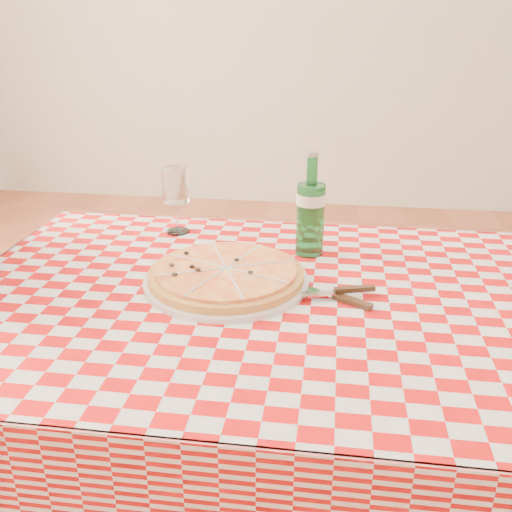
# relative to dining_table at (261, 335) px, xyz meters

# --- Properties ---
(dining_table) EXTENTS (1.20, 0.80, 0.75)m
(dining_table) POSITION_rel_dining_table_xyz_m (0.00, 0.00, 0.00)
(dining_table) COLOR brown
(dining_table) RESTS_ON ground
(tablecloth) EXTENTS (1.30, 0.90, 0.01)m
(tablecloth) POSITION_rel_dining_table_xyz_m (0.00, 0.00, 0.09)
(tablecloth) COLOR #A70A0A
(tablecloth) RESTS_ON dining_table
(pizza_plate) EXTENTS (0.47, 0.47, 0.05)m
(pizza_plate) POSITION_rel_dining_table_xyz_m (-0.08, 0.04, 0.12)
(pizza_plate) COLOR #BF7D3F
(pizza_plate) RESTS_ON tablecloth
(water_bottle) EXTENTS (0.09, 0.09, 0.25)m
(water_bottle) POSITION_rel_dining_table_xyz_m (0.09, 0.24, 0.22)
(water_bottle) COLOR #19672B
(water_bottle) RESTS_ON tablecloth
(wine_glass) EXTENTS (0.09, 0.09, 0.17)m
(wine_glass) POSITION_rel_dining_table_xyz_m (-0.27, 0.33, 0.19)
(wine_glass) COLOR white
(wine_glass) RESTS_ON tablecloth
(cutlery) EXTENTS (0.23, 0.19, 0.02)m
(cutlery) POSITION_rel_dining_table_xyz_m (0.15, 0.00, 0.11)
(cutlery) COLOR silver
(cutlery) RESTS_ON tablecloth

